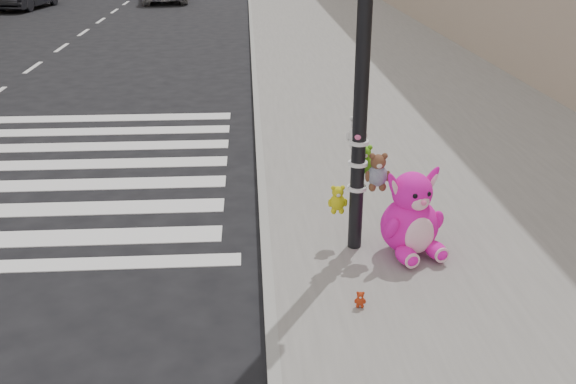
{
  "coord_description": "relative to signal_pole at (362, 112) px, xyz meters",
  "views": [
    {
      "loc": [
        1.39,
        -4.91,
        3.71
      ],
      "look_at": [
        1.83,
        2.06,
        0.75
      ],
      "focal_mm": 40.0,
      "sensor_mm": 36.0,
      "label": 1
    }
  ],
  "objects": [
    {
      "name": "red_teddy",
      "position": [
        -0.18,
        -1.31,
        -1.56
      ],
      "size": [
        0.13,
        0.1,
        0.18
      ],
      "primitive_type": null,
      "rotation": [
        0.0,
        0.0,
        -0.15
      ],
      "color": "#B13011",
      "rests_on": "sidewalk_near"
    },
    {
      "name": "curb_edge",
      "position": [
        -1.08,
        8.19,
        -1.72
      ],
      "size": [
        0.12,
        80.0,
        0.15
      ],
      "primitive_type": "cube",
      "color": "gray",
      "rests_on": "ground"
    },
    {
      "name": "sidewalk_near",
      "position": [
        2.37,
        8.19,
        -1.72
      ],
      "size": [
        7.0,
        80.0,
        0.14
      ],
      "primitive_type": "cube",
      "color": "slate",
      "rests_on": "ground"
    },
    {
      "name": "pink_bunny",
      "position": [
        0.58,
        -0.21,
        -1.22
      ],
      "size": [
        0.83,
        0.91,
        1.05
      ],
      "rotation": [
        0.0,
        0.0,
        0.29
      ],
      "color": "#F314B2",
      "rests_on": "sidewalk_near"
    },
    {
      "name": "ground",
      "position": [
        -2.63,
        -1.81,
        -1.79
      ],
      "size": [
        120.0,
        120.0,
        0.0
      ],
      "primitive_type": "plane",
      "color": "black",
      "rests_on": "ground"
    },
    {
      "name": "signal_pole",
      "position": [
        0.0,
        0.0,
        0.0
      ],
      "size": [
        0.69,
        0.49,
        4.0
      ],
      "color": "black",
      "rests_on": "sidewalk_near"
    }
  ]
}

